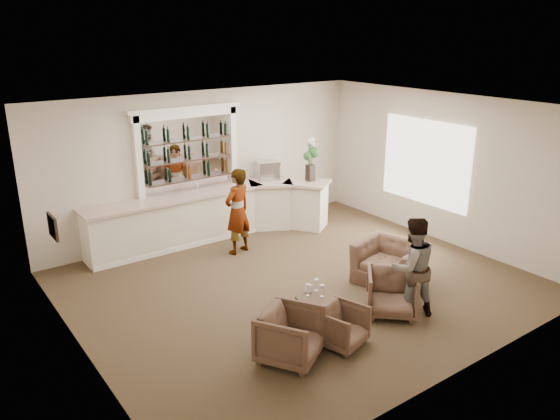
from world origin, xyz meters
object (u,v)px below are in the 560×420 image
at_px(armchair_center, 341,326).
at_px(armchair_right, 392,293).
at_px(armchair_left, 290,335).
at_px(sommelier, 238,211).
at_px(guest, 412,267).
at_px(espresso_machine, 267,170).
at_px(flower_vase, 311,157).
at_px(cocktail_table, 314,308).
at_px(armchair_far, 390,263).
at_px(bar_counter, 213,215).

relative_size(armchair_center, armchair_right, 0.83).
height_order(armchair_left, armchair_right, armchair_left).
distance_m(armchair_center, armchair_right, 1.35).
bearing_deg(armchair_right, armchair_center, -127.35).
xyz_separation_m(sommelier, armchair_right, (0.68, -3.77, -0.55)).
bearing_deg(armchair_left, guest, -34.34).
distance_m(guest, espresso_machine, 5.14).
relative_size(guest, armchair_right, 2.07).
bearing_deg(flower_vase, guest, -107.56).
bearing_deg(armchair_left, sommelier, 37.20).
height_order(sommelier, guest, sommelier).
xyz_separation_m(armchair_center, espresso_machine, (2.17, 5.10, 1.05)).
height_order(cocktail_table, armchair_left, armchair_left).
xyz_separation_m(guest, armchair_far, (0.66, 1.07, -0.47)).
bearing_deg(flower_vase, bar_counter, 165.41).
height_order(bar_counter, espresso_machine, espresso_machine).
height_order(armchair_right, armchair_far, armchair_far).
height_order(armchair_right, flower_vase, flower_vase).
distance_m(sommelier, armchair_center, 4.10).
relative_size(armchair_far, espresso_machine, 2.37).
bearing_deg(armchair_right, sommelier, 143.28).
bearing_deg(espresso_machine, armchair_center, -97.83).
bearing_deg(armchair_left, armchair_right, -29.41).
relative_size(cocktail_table, sommelier, 0.35).
distance_m(armchair_center, espresso_machine, 5.64).
xyz_separation_m(armchair_far, flower_vase, (0.72, 3.30, 1.33)).
height_order(cocktail_table, armchair_right, armchair_right).
distance_m(armchair_left, armchair_far, 3.20).
bearing_deg(armchair_far, armchair_right, -61.24).
bearing_deg(armchair_right, guest, -0.13).
height_order(cocktail_table, armchair_far, armchair_far).
height_order(bar_counter, armchair_left, bar_counter).
relative_size(sommelier, armchair_far, 1.55).
xyz_separation_m(sommelier, espresso_machine, (1.52, 1.10, 0.44)).
bearing_deg(armchair_center, guest, -16.06).
bearing_deg(armchair_right, cocktail_table, -160.30).
bearing_deg(bar_counter, armchair_far, -67.71).
bearing_deg(armchair_far, cocktail_table, -97.01).
bearing_deg(armchair_far, armchair_center, -79.69).
bearing_deg(armchair_center, espresso_machine, 49.88).
bearing_deg(bar_counter, cocktail_table, -96.84).
relative_size(sommelier, flower_vase, 1.80).
distance_m(guest, flower_vase, 4.66).
relative_size(guest, espresso_machine, 3.42).
height_order(guest, armchair_right, guest).
distance_m(armchair_left, espresso_machine, 5.88).
xyz_separation_m(armchair_left, espresso_machine, (3.02, 4.95, 0.97)).
distance_m(cocktail_table, armchair_left, 1.14).
distance_m(armchair_right, flower_vase, 4.66).
height_order(espresso_machine, flower_vase, flower_vase).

